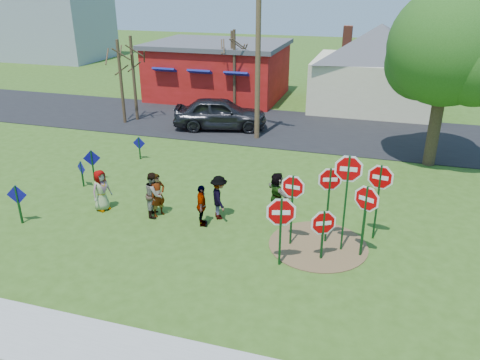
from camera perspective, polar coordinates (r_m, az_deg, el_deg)
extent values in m
plane|color=#335217|center=(17.37, -4.91, -4.09)|extent=(120.00, 120.00, 0.00)
cube|color=#9E9E99|center=(12.13, -18.10, -18.87)|extent=(22.00, 1.80, 0.08)
cube|color=black|center=(27.60, 3.85, 6.50)|extent=(120.00, 7.50, 0.04)
cylinder|color=brown|center=(15.53, 9.48, -7.83)|extent=(3.20, 3.20, 0.03)
cube|color=maroon|center=(34.77, -2.61, 13.04)|extent=(9.00, 7.00, 3.60)
cube|color=#4C4C51|center=(34.48, -2.68, 16.23)|extent=(9.40, 7.40, 0.30)
cube|color=navy|center=(32.34, -9.10, 13.08)|extent=(1.60, 0.78, 0.45)
cube|color=navy|center=(31.35, -4.86, 12.97)|extent=(1.60, 0.78, 0.45)
cube|color=navy|center=(30.53, -0.37, 12.77)|extent=(1.60, 0.78, 0.45)
cube|color=beige|center=(32.90, 16.16, 11.23)|extent=(8.00, 7.00, 3.20)
pyramid|color=#4C4C51|center=(32.38, 16.94, 17.79)|extent=(9.40, 9.40, 2.20)
cube|color=brown|center=(31.55, 12.96, 16.60)|extent=(0.55, 0.55, 1.40)
cube|color=brown|center=(33.49, 20.35, 16.14)|extent=(0.55, 0.55, 1.40)
cube|color=#8C939E|center=(55.89, -21.62, 17.68)|extent=(10.00, 8.00, 8.00)
cube|color=#103C18|center=(13.89, 4.94, -6.38)|extent=(0.08, 0.09, 2.21)
cylinder|color=white|center=(13.58, 5.03, -3.93)|extent=(1.16, 0.36, 1.20)
cylinder|color=#B70104|center=(13.58, 5.03, -3.93)|extent=(1.00, 0.31, 1.03)
cube|color=white|center=(13.58, 5.03, -3.93)|extent=(0.51, 0.16, 0.15)
cube|color=#103C18|center=(15.17, 10.66, -3.16)|extent=(0.07, 0.08, 2.61)
cylinder|color=white|center=(14.79, 10.92, 0.08)|extent=(0.98, 0.34, 1.02)
cylinder|color=#B70104|center=(14.79, 10.92, 0.08)|extent=(0.84, 0.30, 0.88)
cube|color=white|center=(14.79, 10.92, 0.08)|extent=(0.43, 0.15, 0.13)
cylinder|color=gold|center=(14.79, 10.92, 0.08)|extent=(0.98, 0.33, 1.02)
cube|color=#103C18|center=(14.70, 12.69, -2.96)|extent=(0.07, 0.08, 3.20)
cylinder|color=white|center=(14.22, 13.10, 1.33)|extent=(1.15, 0.10, 1.15)
cylinder|color=#B70104|center=(14.22, 13.10, 1.33)|extent=(0.99, 0.09, 0.99)
cube|color=white|center=(14.22, 13.10, 1.33)|extent=(0.50, 0.04, 0.14)
cube|color=#103C18|center=(15.77, 16.39, -2.70)|extent=(0.07, 0.08, 2.61)
cylinder|color=white|center=(15.41, 16.76, 0.32)|extent=(1.10, 0.20, 1.11)
cylinder|color=#B70104|center=(15.41, 16.76, 0.32)|extent=(0.95, 0.18, 0.96)
cube|color=white|center=(15.41, 16.76, 0.32)|extent=(0.48, 0.09, 0.14)
cylinder|color=gold|center=(15.41, 16.76, 0.32)|extent=(1.10, 0.20, 1.11)
cube|color=#103C18|center=(14.46, 10.02, -6.68)|extent=(0.08, 0.09, 1.65)
cylinder|color=white|center=(14.25, 10.14, -5.18)|extent=(0.97, 0.48, 1.07)
cylinder|color=#B70104|center=(14.25, 10.14, -5.18)|extent=(0.84, 0.42, 0.93)
cube|color=white|center=(14.25, 10.14, -5.18)|extent=(0.43, 0.21, 0.13)
cube|color=#103C18|center=(14.71, 14.87, -4.99)|extent=(0.08, 0.09, 2.37)
cylinder|color=white|center=(14.37, 15.19, -2.23)|extent=(1.00, 0.48, 1.09)
cylinder|color=#B70104|center=(14.37, 15.19, -2.23)|extent=(0.86, 0.42, 0.94)
cube|color=white|center=(14.37, 15.19, -2.23)|extent=(0.44, 0.21, 0.14)
cylinder|color=gold|center=(14.37, 15.19, -2.23)|extent=(1.00, 0.47, 1.09)
cube|color=#103C18|center=(14.91, 6.33, -3.78)|extent=(0.06, 0.07, 2.42)
cylinder|color=white|center=(14.55, 6.47, -0.83)|extent=(1.02, 0.12, 1.02)
cylinder|color=#B70104|center=(14.55, 6.47, -0.83)|extent=(0.88, 0.10, 0.88)
cube|color=white|center=(14.55, 6.47, -0.83)|extent=(0.45, 0.05, 0.13)
cube|color=#103C18|center=(18.07, -25.36, -2.74)|extent=(0.07, 0.08, 1.44)
cube|color=#0E0C6C|center=(17.92, -25.57, -1.64)|extent=(0.70, 0.19, 0.72)
cube|color=#103C18|center=(20.37, -18.69, 0.68)|extent=(0.07, 0.07, 1.11)
cube|color=#0E0C6C|center=(20.28, -18.79, 1.39)|extent=(0.54, 0.29, 0.60)
cube|color=#103C18|center=(20.80, -17.51, 1.67)|extent=(0.08, 0.08, 1.36)
cube|color=#0E0C6C|center=(20.68, -17.63, 2.55)|extent=(0.67, 0.30, 0.72)
cube|color=#103C18|center=(22.84, -12.15, 3.81)|extent=(0.05, 0.06, 1.10)
cube|color=#0E0C6C|center=(22.76, -12.21, 4.42)|extent=(0.62, 0.05, 0.62)
imported|color=#404E93|center=(18.00, -16.56, -1.22)|extent=(0.75, 0.90, 1.58)
imported|color=#23665C|center=(17.09, -9.97, -1.81)|extent=(0.62, 0.71, 1.63)
imported|color=brown|center=(17.14, -10.43, -1.70)|extent=(0.84, 0.96, 1.66)
imported|color=#343439|center=(16.66, -2.57, -2.14)|extent=(1.06, 1.21, 1.63)
imported|color=#542C59|center=(16.24, -4.70, -3.14)|extent=(0.64, 0.96, 1.51)
imported|color=#23552F|center=(17.06, 4.53, -1.61)|extent=(1.37, 1.40, 1.60)
imported|color=#323137|center=(26.95, -2.42, 8.14)|extent=(5.60, 3.30, 1.79)
cylinder|color=#4C3823|center=(24.54, 2.20, 14.80)|extent=(0.27, 0.27, 8.71)
cylinder|color=#382819|center=(22.98, 22.75, 6.77)|extent=(0.54, 0.54, 4.27)
sphere|color=#1D4512|center=(22.38, 24.04, 14.62)|extent=(5.04, 5.04, 5.04)
sphere|color=#1D4512|center=(22.04, 27.03, 12.72)|extent=(3.69, 3.69, 3.69)
sphere|color=#1D4512|center=(23.18, 21.32, 13.07)|extent=(3.30, 3.30, 3.30)
cylinder|color=#382819|center=(28.60, -14.28, 11.42)|extent=(0.18, 0.18, 4.86)
cylinder|color=#382819|center=(31.18, -0.97, 13.18)|extent=(0.18, 0.18, 5.00)
cylinder|color=#382819|center=(29.09, -12.80, 11.88)|extent=(0.18, 0.18, 4.99)
cylinder|color=#382819|center=(30.58, -0.69, 13.11)|extent=(0.18, 0.18, 5.13)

